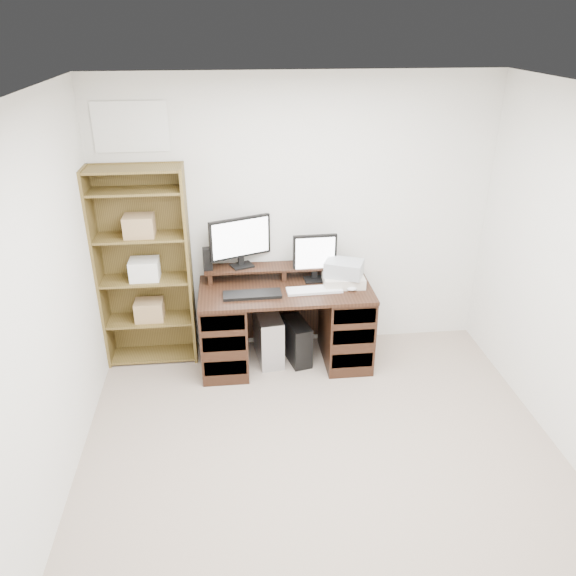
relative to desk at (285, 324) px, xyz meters
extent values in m
cube|color=tan|center=(0.14, -1.64, -0.40)|extent=(3.50, 4.00, 0.02)
cube|color=white|center=(0.14, -1.64, 2.12)|extent=(3.50, 4.00, 0.02)
cube|color=white|center=(0.14, 0.37, 0.86)|extent=(3.50, 0.02, 2.50)
cube|color=white|center=(-1.62, -1.64, 0.86)|extent=(0.02, 4.00, 2.50)
cube|color=white|center=(-1.21, 0.35, 1.69)|extent=(0.60, 0.01, 0.40)
cube|color=black|center=(0.00, -0.01, 0.35)|extent=(1.50, 0.70, 0.03)
cube|color=black|center=(-0.55, -0.01, -0.03)|extent=(0.40, 0.66, 0.72)
cube|color=black|center=(0.55, -0.01, -0.03)|extent=(0.40, 0.66, 0.72)
cube|color=black|center=(0.00, 0.32, 0.01)|extent=(1.48, 0.02, 0.65)
cube|color=black|center=(-0.55, -0.34, -0.21)|extent=(0.36, 0.01, 0.14)
cube|color=black|center=(-0.55, -0.34, 0.03)|extent=(0.36, 0.01, 0.14)
cube|color=black|center=(-0.55, -0.34, 0.23)|extent=(0.36, 0.01, 0.14)
cube|color=black|center=(0.55, -0.34, -0.21)|extent=(0.36, 0.01, 0.14)
cube|color=black|center=(0.55, -0.34, 0.03)|extent=(0.36, 0.01, 0.14)
cube|color=black|center=(0.55, -0.34, 0.23)|extent=(0.36, 0.01, 0.14)
cube|color=black|center=(-0.65, 0.21, 0.41)|extent=(0.04, 0.20, 0.10)
cube|color=black|center=(0.00, 0.21, 0.41)|extent=(0.04, 0.20, 0.10)
cube|color=black|center=(0.65, 0.21, 0.41)|extent=(0.04, 0.20, 0.10)
cube|color=black|center=(0.00, 0.21, 0.47)|extent=(1.40, 0.22, 0.02)
cube|color=black|center=(-0.37, 0.23, 0.49)|extent=(0.22, 0.20, 0.02)
cube|color=black|center=(-0.37, 0.25, 0.55)|extent=(0.06, 0.05, 0.10)
cube|color=black|center=(-0.37, 0.25, 0.75)|extent=(0.54, 0.24, 0.36)
cube|color=white|center=(-0.37, 0.23, 0.75)|extent=(0.49, 0.19, 0.32)
cube|color=black|center=(0.28, 0.12, 0.37)|extent=(0.19, 0.15, 0.02)
cube|color=black|center=(0.27, 0.14, 0.43)|extent=(0.05, 0.03, 0.10)
cube|color=black|center=(0.27, 0.14, 0.62)|extent=(0.39, 0.05, 0.34)
cube|color=white|center=(0.28, 0.12, 0.62)|extent=(0.35, 0.02, 0.30)
cube|color=black|center=(-0.66, 0.20, 0.58)|extent=(0.09, 0.09, 0.20)
cube|color=black|center=(-0.30, -0.13, 0.37)|extent=(0.49, 0.17, 0.03)
cube|color=silver|center=(0.24, -0.10, 0.37)|extent=(0.48, 0.17, 0.02)
ellipsoid|color=silver|center=(0.56, -0.12, 0.38)|extent=(0.11, 0.09, 0.04)
cube|color=beige|center=(0.51, 0.01, 0.40)|extent=(0.36, 0.27, 0.09)
cube|color=#9EA4A9|center=(0.51, 0.01, 0.52)|extent=(0.38, 0.33, 0.14)
cube|color=#B7B9BE|center=(-0.15, 0.06, -0.16)|extent=(0.26, 0.49, 0.47)
cube|color=black|center=(0.11, 0.01, -0.19)|extent=(0.25, 0.42, 0.39)
cube|color=#19FF33|center=(0.15, -0.18, -0.11)|extent=(0.01, 0.01, 0.01)
cube|color=brown|center=(-1.60, 0.19, 0.51)|extent=(0.02, 0.30, 1.80)
cube|color=brown|center=(-0.82, 0.19, 0.51)|extent=(0.02, 0.30, 1.80)
cube|color=brown|center=(-1.21, 0.33, 0.51)|extent=(0.80, 0.01, 1.80)
cube|color=brown|center=(-1.21, 0.19, -0.36)|extent=(0.75, 0.28, 0.02)
cube|color=brown|center=(-1.21, 0.19, 0.01)|extent=(0.75, 0.28, 0.02)
cube|color=brown|center=(-1.21, 0.19, 0.41)|extent=(0.75, 0.28, 0.02)
cube|color=brown|center=(-1.21, 0.19, 0.81)|extent=(0.75, 0.28, 0.02)
cube|color=brown|center=(-1.21, 0.19, 1.21)|extent=(0.75, 0.28, 0.02)
cube|color=brown|center=(-1.21, 0.19, 1.39)|extent=(0.75, 0.28, 0.02)
cube|color=#A07F54|center=(-1.21, 0.19, 0.11)|extent=(0.25, 0.20, 0.18)
cube|color=white|center=(-1.21, 0.19, 0.51)|extent=(0.25, 0.20, 0.18)
cube|color=#A07F54|center=(-1.21, 0.19, 0.91)|extent=(0.25, 0.20, 0.18)
camera|label=1|loc=(-0.44, -4.37, 2.50)|focal=35.00mm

